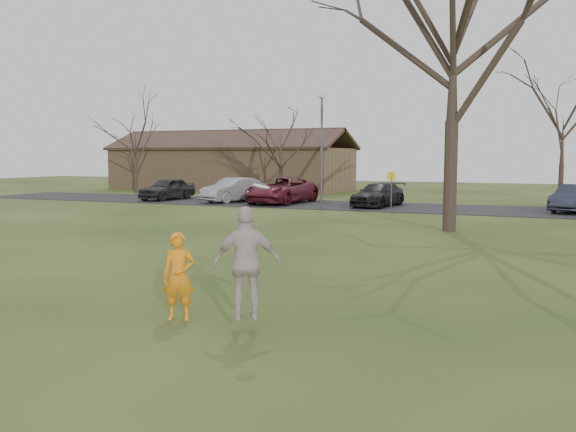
# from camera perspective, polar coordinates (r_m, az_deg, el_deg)

# --- Properties ---
(ground) EXTENTS (120.00, 120.00, 0.00)m
(ground) POSITION_cam_1_polar(r_m,az_deg,el_deg) (11.02, -8.39, -9.67)
(ground) COLOR #1E380F
(ground) RESTS_ON ground
(parking_strip) EXTENTS (62.00, 6.50, 0.04)m
(parking_strip) POSITION_cam_1_polar(r_m,az_deg,el_deg) (34.60, 13.92, 0.67)
(parking_strip) COLOR black
(parking_strip) RESTS_ON ground
(player_defender) EXTENTS (0.67, 0.57, 1.56)m
(player_defender) POSITION_cam_1_polar(r_m,az_deg,el_deg) (11.06, -10.08, -5.50)
(player_defender) COLOR orange
(player_defender) RESTS_ON ground
(car_0) EXTENTS (2.13, 4.38, 1.44)m
(car_0) POSITION_cam_1_polar(r_m,az_deg,el_deg) (40.83, -11.12, 2.50)
(car_0) COLOR #242426
(car_0) RESTS_ON parking_strip
(car_1) EXTENTS (2.87, 4.79, 1.49)m
(car_1) POSITION_cam_1_polar(r_m,az_deg,el_deg) (38.39, -5.05, 2.43)
(car_1) COLOR #949398
(car_1) RESTS_ON parking_strip
(car_2) EXTENTS (3.02, 5.88, 1.59)m
(car_2) POSITION_cam_1_polar(r_m,az_deg,el_deg) (37.15, -0.60, 2.42)
(car_2) COLOR maroon
(car_2) RESTS_ON parking_strip
(car_3) EXTENTS (2.49, 4.76, 1.32)m
(car_3) POSITION_cam_1_polar(r_m,az_deg,el_deg) (35.20, 8.34, 1.96)
(car_3) COLOR black
(car_3) RESTS_ON parking_strip
(car_5) EXTENTS (2.64, 4.51, 1.40)m
(car_5) POSITION_cam_1_polar(r_m,az_deg,el_deg) (34.49, 25.03, 1.50)
(car_5) COLOR #292B3E
(car_5) RESTS_ON parking_strip
(catching_play) EXTENTS (1.17, 0.96, 2.24)m
(catching_play) POSITION_cam_1_polar(r_m,az_deg,el_deg) (10.09, -3.82, -4.36)
(catching_play) COLOR beige
(catching_play) RESTS_ON ground
(building) EXTENTS (20.60, 8.50, 5.14)m
(building) POSITION_cam_1_polar(r_m,az_deg,el_deg) (53.56, -5.25, 4.54)
(building) COLOR #8C6D4C
(building) RESTS_ON ground
(lamp_post) EXTENTS (0.34, 0.34, 6.27)m
(lamp_post) POSITION_cam_1_polar(r_m,az_deg,el_deg) (33.61, 3.14, 7.42)
(lamp_post) COLOR #47474C
(lamp_post) RESTS_ON ground
(sign_yellow) EXTENTS (0.35, 0.35, 2.08)m
(sign_yellow) POSITION_cam_1_polar(r_m,az_deg,el_deg) (31.98, 9.55, 2.93)
(sign_yellow) COLOR #47474C
(sign_yellow) RESTS_ON ground
(big_tree) EXTENTS (9.00, 9.00, 14.00)m
(big_tree) POSITION_cam_1_polar(r_m,az_deg,el_deg) (24.64, 15.09, 15.01)
(big_tree) COLOR #352821
(big_tree) RESTS_ON ground
(small_tree_row) EXTENTS (55.00, 5.90, 8.50)m
(small_tree_row) POSITION_cam_1_polar(r_m,az_deg,el_deg) (39.12, 21.68, 6.67)
(small_tree_row) COLOR #352821
(small_tree_row) RESTS_ON ground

